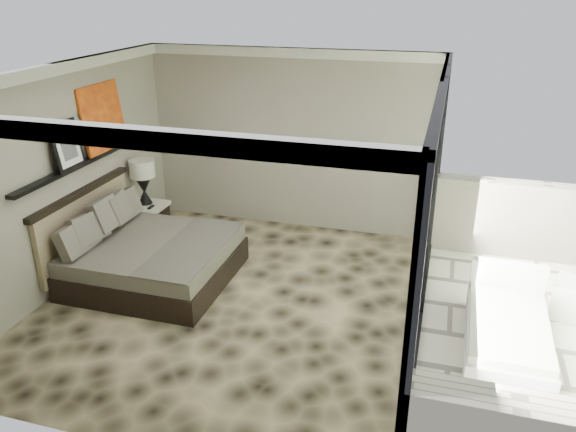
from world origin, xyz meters
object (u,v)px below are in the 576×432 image
(bed, at_px, (147,256))
(lounger, at_px, (507,330))
(ottoman, at_px, (574,300))
(nightstand, at_px, (149,220))
(table_lamp, at_px, (143,176))

(bed, bearing_deg, lounger, -3.71)
(bed, bearing_deg, ottoman, 6.07)
(nightstand, height_order, ottoman, nightstand)
(table_lamp, relative_size, ottoman, 1.54)
(nightstand, height_order, lounger, lounger)
(ottoman, height_order, lounger, lounger)
(ottoman, bearing_deg, table_lamp, 173.37)
(bed, height_order, nightstand, bed)
(lounger, bearing_deg, table_lamp, 164.78)
(ottoman, bearing_deg, lounger, -132.86)
(table_lamp, xyz_separation_m, lounger, (5.21, -1.55, -0.76))
(nightstand, relative_size, ottoman, 1.19)
(nightstand, xyz_separation_m, table_lamp, (-0.04, 0.04, 0.70))
(bed, distance_m, table_lamp, 1.58)
(ottoman, bearing_deg, bed, -173.93)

